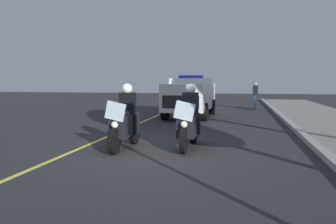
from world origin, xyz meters
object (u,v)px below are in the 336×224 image
object	(u,v)px
police_motorcycle_lead_left	(125,122)
police_suv	(191,95)
police_motorcycle_lead_right	(189,122)
cyclist_background	(255,96)

from	to	relation	value
police_motorcycle_lead_left	police_suv	xyz separation A→B (m)	(-8.40, 0.57, 0.37)
police_motorcycle_lead_right	police_suv	distance (m)	8.07
police_suv	police_motorcycle_lead_right	bearing A→B (deg)	7.67
police_suv	cyclist_background	distance (m)	6.24
police_motorcycle_lead_left	police_motorcycle_lead_right	world-z (taller)	same
police_motorcycle_lead_left	police_suv	distance (m)	8.42
police_motorcycle_lead_left	cyclist_background	xyz separation A→B (m)	(-13.67, 3.90, 0.14)
police_motorcycle_lead_left	cyclist_background	world-z (taller)	police_motorcycle_lead_left
police_suv	cyclist_background	size ratio (longest dim) A/B	2.82
police_suv	cyclist_background	xyz separation A→B (m)	(-5.27, 3.33, -0.22)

